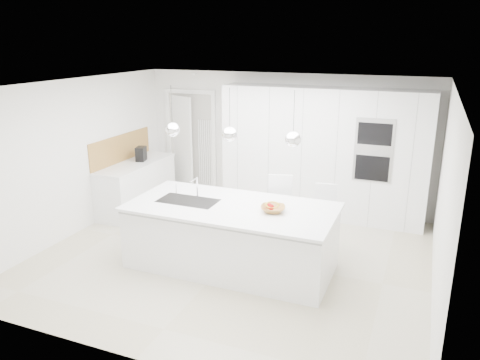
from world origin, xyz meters
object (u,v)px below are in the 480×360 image
at_px(island_base, 230,238).
at_px(bar_stool_left, 277,214).
at_px(fruit_bowl, 273,209).
at_px(espresso_machine, 141,154).
at_px(bar_stool_right, 323,219).

bearing_deg(island_base, bar_stool_left, 62.33).
height_order(island_base, fruit_bowl, fruit_bowl).
distance_m(island_base, bar_stool_left, 0.91).
distance_m(espresso_machine, bar_stool_right, 3.70).
bearing_deg(bar_stool_right, fruit_bowl, -125.63).
height_order(island_base, bar_stool_left, bar_stool_left).
distance_m(fruit_bowl, bar_stool_right, 1.15).
distance_m(island_base, espresso_machine, 3.09).
height_order(fruit_bowl, bar_stool_left, bar_stool_left).
distance_m(espresso_machine, bar_stool_left, 3.11).
relative_size(island_base, bar_stool_left, 2.47).
height_order(bar_stool_left, bar_stool_right, bar_stool_left).
height_order(island_base, espresso_machine, espresso_machine).
relative_size(fruit_bowl, bar_stool_right, 0.32).
bearing_deg(espresso_machine, bar_stool_left, -33.22).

